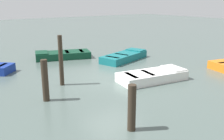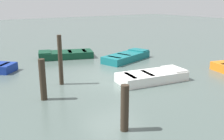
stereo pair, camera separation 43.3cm
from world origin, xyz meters
TOP-DOWN VIEW (x-y plane):
  - ground_plane at (0.00, 0.00)m, footprint 80.00×80.00m
  - rowboat_teal at (2.61, 2.36)m, footprint 3.47×2.10m
  - rowboat_white at (1.16, -1.44)m, footprint 3.21×1.72m
  - rowboat_dark_green at (-0.14, 4.95)m, footprint 3.47×2.27m
  - mooring_piling_mid_right at (-2.32, 0.35)m, footprint 0.18×0.18m
  - mooring_piling_mid_left at (-2.43, -4.26)m, footprint 0.22×0.22m
  - mooring_piling_far_left at (-3.51, -0.89)m, footprint 0.23×0.23m

SIDE VIEW (x-z plane):
  - ground_plane at x=0.00m, z-range 0.00..0.00m
  - rowboat_teal at x=2.61m, z-range -0.01..0.45m
  - rowboat_dark_green at x=-0.14m, z-range -0.01..0.45m
  - rowboat_white at x=1.16m, z-range -0.01..0.45m
  - mooring_piling_mid_left at x=-2.43m, z-range 0.00..1.31m
  - mooring_piling_far_left at x=-3.51m, z-range 0.00..1.49m
  - mooring_piling_mid_right at x=-2.32m, z-range 0.00..2.09m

